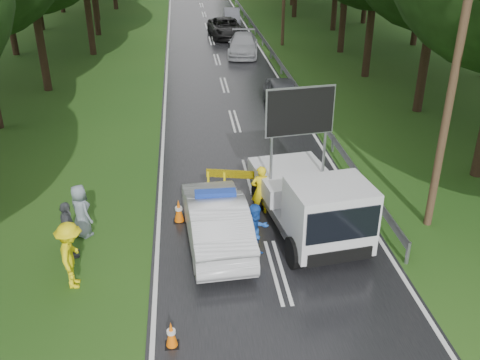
{
  "coord_description": "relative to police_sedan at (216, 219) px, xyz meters",
  "views": [
    {
      "loc": [
        -2.35,
        -11.92,
        8.91
      ],
      "look_at": [
        -0.7,
        3.18,
        1.3
      ],
      "focal_mm": 40.0,
      "sensor_mm": 36.0,
      "label": 1
    }
  ],
  "objects": [
    {
      "name": "queue_car_third",
      "position": [
        2.81,
        29.56,
        -0.06
      ],
      "size": [
        2.8,
        5.48,
        1.48
      ],
      "primitive_type": "imported",
      "rotation": [
        0.0,
        0.0,
        0.07
      ],
      "color": "black",
      "rests_on": "ground"
    },
    {
      "name": "ground",
      "position": [
        1.58,
        -1.66,
        -0.8
      ],
      "size": [
        160.0,
        160.0,
        0.0
      ],
      "primitive_type": "plane",
      "color": "#1B4614",
      "rests_on": "ground"
    },
    {
      "name": "work_truck",
      "position": [
        2.91,
        0.16,
        0.35
      ],
      "size": [
        3.04,
        5.59,
        4.24
      ],
      "rotation": [
        0.0,
        0.0,
        0.14
      ],
      "color": "gray",
      "rests_on": "ground"
    },
    {
      "name": "cone_left_mid",
      "position": [
        -1.11,
        1.34,
        -0.41
      ],
      "size": [
        0.38,
        0.38,
        0.8
      ],
      "color": "black",
      "rests_on": "ground"
    },
    {
      "name": "cone_right",
      "position": [
        4.65,
        2.44,
        -0.44
      ],
      "size": [
        0.35,
        0.35,
        0.74
      ],
      "color": "black",
      "rests_on": "ground"
    },
    {
      "name": "civilian",
      "position": [
        1.08,
        -0.82,
        0.04
      ],
      "size": [
        1.01,
        0.94,
        1.67
      ],
      "primitive_type": "imported",
      "rotation": [
        0.0,
        0.0,
        0.48
      ],
      "color": "blue",
      "rests_on": "ground"
    },
    {
      "name": "queue_car_first",
      "position": [
        4.17,
        11.85,
        -0.07
      ],
      "size": [
        1.87,
        4.32,
        1.45
      ],
      "primitive_type": "imported",
      "rotation": [
        0.0,
        0.0,
        -0.04
      ],
      "color": "#383A3F",
      "rests_on": "ground"
    },
    {
      "name": "bystander_mid",
      "position": [
        -4.21,
        -0.26,
        0.08
      ],
      "size": [
        0.61,
        1.09,
        1.75
      ],
      "primitive_type": "imported",
      "rotation": [
        0.0,
        0.0,
        1.76
      ],
      "color": "#45484E",
      "rests_on": "ground"
    },
    {
      "name": "queue_car_second",
      "position": [
        3.5,
        23.56,
        -0.09
      ],
      "size": [
        2.65,
        5.13,
        1.42
      ],
      "primitive_type": "imported",
      "rotation": [
        0.0,
        0.0,
        -0.14
      ],
      "color": "gray",
      "rests_on": "ground"
    },
    {
      "name": "road",
      "position": [
        1.58,
        28.34,
        -0.79
      ],
      "size": [
        7.0,
        140.0,
        0.02
      ],
      "primitive_type": "cube",
      "color": "black",
      "rests_on": "ground"
    },
    {
      "name": "barrier",
      "position": [
        1.28,
        2.34,
        0.11
      ],
      "size": [
        2.84,
        0.71,
        1.2
      ],
      "rotation": [
        0.0,
        0.0,
        -0.23
      ],
      "color": "yellow",
      "rests_on": "ground"
    },
    {
      "name": "bystander_left",
      "position": [
        -3.88,
        -1.66,
        0.15
      ],
      "size": [
        0.77,
        1.27,
        1.9
      ],
      "primitive_type": "imported",
      "rotation": [
        0.0,
        0.0,
        1.63
      ],
      "color": "yellow",
      "rests_on": "ground"
    },
    {
      "name": "guardrail",
      "position": [
        5.28,
        28.0,
        -0.25
      ],
      "size": [
        0.12,
        60.06,
        0.7
      ],
      "color": "gray",
      "rests_on": "ground"
    },
    {
      "name": "officer",
      "position": [
        1.55,
        1.58,
        0.06
      ],
      "size": [
        0.68,
        0.49,
        1.72
      ],
      "primitive_type": "imported",
      "rotation": [
        0.0,
        0.0,
        3.28
      ],
      "color": "yellow",
      "rests_on": "ground"
    },
    {
      "name": "queue_car_fourth",
      "position": [
        3.85,
        35.56,
        -0.16
      ],
      "size": [
        1.49,
        3.94,
        1.28
      ],
      "primitive_type": "imported",
      "rotation": [
        0.0,
        0.0,
        -0.03
      ],
      "color": "#44454C",
      "rests_on": "ground"
    },
    {
      "name": "cone_far",
      "position": [
        2.55,
        2.02,
        -0.43
      ],
      "size": [
        0.35,
        0.35,
        0.75
      ],
      "color": "black",
      "rests_on": "ground"
    },
    {
      "name": "police_sedan",
      "position": [
        0.0,
        0.0,
        0.0
      ],
      "size": [
        2.01,
        4.92,
        1.75
      ],
      "rotation": [
        0.0,
        0.0,
        3.21
      ],
      "color": "silver",
      "rests_on": "ground"
    },
    {
      "name": "cone_near_left",
      "position": [
        -1.31,
        -4.2,
        -0.46
      ],
      "size": [
        0.33,
        0.33,
        0.69
      ],
      "color": "black",
      "rests_on": "ground"
    },
    {
      "name": "utility_pole_near",
      "position": [
        6.78,
        0.34,
        4.27
      ],
      "size": [
        1.4,
        0.24,
        10.0
      ],
      "color": "#483421",
      "rests_on": "ground"
    },
    {
      "name": "cone_center",
      "position": [
        0.66,
        -0.14,
        -0.43
      ],
      "size": [
        0.36,
        0.36,
        0.76
      ],
      "color": "black",
      "rests_on": "ground"
    },
    {
      "name": "bystander_right",
      "position": [
        -4.03,
        0.84,
        0.06
      ],
      "size": [
        0.95,
        0.99,
        1.71
      ],
      "primitive_type": "imported",
      "rotation": [
        0.0,
        0.0,
        2.27
      ],
      "color": "gray",
      "rests_on": "ground"
    }
  ]
}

